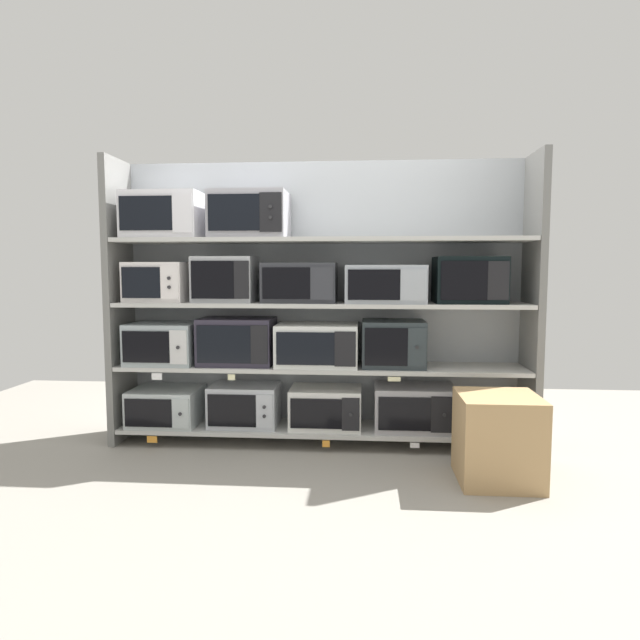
% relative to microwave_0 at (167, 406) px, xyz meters
% --- Properties ---
extents(ground, '(6.91, 6.00, 0.02)m').
position_rel_microwave_0_xyz_m(ground, '(1.15, -1.00, -0.27)').
color(ground, gray).
extents(back_panel, '(3.11, 0.04, 2.07)m').
position_rel_microwave_0_xyz_m(back_panel, '(1.15, 0.24, 0.78)').
color(back_panel, '#9EA3A8').
rests_on(back_panel, ground).
extents(upright_left, '(0.05, 0.43, 2.07)m').
position_rel_microwave_0_xyz_m(upright_left, '(-0.34, 0.00, 0.78)').
color(upright_left, slate).
rests_on(upright_left, ground).
extents(upright_right, '(0.05, 0.43, 2.07)m').
position_rel_microwave_0_xyz_m(upright_right, '(2.63, 0.00, 0.78)').
color(upright_right, slate).
rests_on(upright_right, ground).
extents(shelf_0, '(2.91, 0.43, 0.03)m').
position_rel_microwave_0_xyz_m(shelf_0, '(1.15, 0.00, -0.15)').
color(shelf_0, beige).
rests_on(shelf_0, ground).
extents(microwave_0, '(0.49, 0.44, 0.26)m').
position_rel_microwave_0_xyz_m(microwave_0, '(0.00, 0.00, 0.00)').
color(microwave_0, '#B2BBBC').
rests_on(microwave_0, shelf_0).
extents(microwave_1, '(0.50, 0.35, 0.30)m').
position_rel_microwave_0_xyz_m(microwave_1, '(0.59, -0.00, 0.02)').
color(microwave_1, '#B4B9C1').
rests_on(microwave_1, shelf_0).
extents(microwave_2, '(0.51, 0.37, 0.29)m').
position_rel_microwave_0_xyz_m(microwave_2, '(1.19, 0.00, 0.01)').
color(microwave_2, silver).
rests_on(microwave_2, shelf_0).
extents(microwave_3, '(0.57, 0.39, 0.31)m').
position_rel_microwave_0_xyz_m(microwave_3, '(1.83, 0.00, 0.03)').
color(microwave_3, '#A09FA4').
rests_on(microwave_3, shelf_0).
extents(price_tag_0, '(0.07, 0.00, 0.05)m').
position_rel_microwave_0_xyz_m(price_tag_0, '(-0.03, -0.21, -0.19)').
color(price_tag_0, orange).
extents(price_tag_1, '(0.05, 0.00, 0.05)m').
position_rel_microwave_0_xyz_m(price_tag_1, '(1.21, -0.21, -0.19)').
color(price_tag_1, orange).
extents(price_tag_2, '(0.06, 0.00, 0.04)m').
position_rel_microwave_0_xyz_m(price_tag_2, '(1.81, -0.21, -0.18)').
color(price_tag_2, white).
extents(shelf_1, '(2.91, 0.43, 0.03)m').
position_rel_microwave_0_xyz_m(shelf_1, '(1.15, 0.00, 0.31)').
color(shelf_1, beige).
extents(microwave_4, '(0.49, 0.44, 0.30)m').
position_rel_microwave_0_xyz_m(microwave_4, '(-0.00, 0.00, 0.47)').
color(microwave_4, '#97A5A9').
rests_on(microwave_4, shelf_1).
extents(microwave_5, '(0.53, 0.37, 0.34)m').
position_rel_microwave_0_xyz_m(microwave_5, '(0.54, -0.00, 0.49)').
color(microwave_5, '#2D2937').
rests_on(microwave_5, shelf_1).
extents(microwave_6, '(0.58, 0.43, 0.30)m').
position_rel_microwave_0_xyz_m(microwave_6, '(1.13, 0.00, 0.47)').
color(microwave_6, silver).
rests_on(microwave_6, shelf_1).
extents(microwave_7, '(0.44, 0.37, 0.33)m').
position_rel_microwave_0_xyz_m(microwave_7, '(1.67, -0.00, 0.49)').
color(microwave_7, '#293235').
rests_on(microwave_7, shelf_1).
extents(price_tag_3, '(0.07, 0.00, 0.05)m').
position_rel_microwave_0_xyz_m(price_tag_3, '(0.02, -0.21, 0.26)').
color(price_tag_3, white).
extents(price_tag_4, '(0.05, 0.00, 0.04)m').
position_rel_microwave_0_xyz_m(price_tag_4, '(0.55, -0.21, 0.27)').
color(price_tag_4, beige).
extents(price_tag_5, '(0.09, 0.00, 0.03)m').
position_rel_microwave_0_xyz_m(price_tag_5, '(1.67, -0.21, 0.27)').
color(price_tag_5, beige).
extents(shelf_2, '(2.91, 0.43, 0.03)m').
position_rel_microwave_0_xyz_m(shelf_2, '(1.15, 0.00, 0.76)').
color(shelf_2, beige).
extents(microwave_8, '(0.43, 0.38, 0.29)m').
position_rel_microwave_0_xyz_m(microwave_8, '(-0.03, 0.00, 0.92)').
color(microwave_8, silver).
rests_on(microwave_8, shelf_2).
extents(microwave_9, '(0.43, 0.36, 0.33)m').
position_rel_microwave_0_xyz_m(microwave_9, '(0.46, -0.00, 0.94)').
color(microwave_9, '#A4A7AD').
rests_on(microwave_9, shelf_2).
extents(microwave_10, '(0.52, 0.37, 0.28)m').
position_rel_microwave_0_xyz_m(microwave_10, '(1.00, 0.00, 0.92)').
color(microwave_10, '#2F3136').
rests_on(microwave_10, shelf_2).
extents(microwave_11, '(0.56, 0.42, 0.27)m').
position_rel_microwave_0_xyz_m(microwave_11, '(1.61, 0.00, 0.91)').
color(microwave_11, '#9AA2AB').
rests_on(microwave_11, shelf_2).
extents(microwave_12, '(0.48, 0.37, 0.32)m').
position_rel_microwave_0_xyz_m(microwave_12, '(2.19, -0.00, 0.94)').
color(microwave_12, black).
rests_on(microwave_12, shelf_2).
extents(shelf_3, '(2.91, 0.43, 0.03)m').
position_rel_microwave_0_xyz_m(shelf_3, '(1.15, 0.00, 1.22)').
color(shelf_3, beige).
extents(microwave_13, '(0.55, 0.40, 0.33)m').
position_rel_microwave_0_xyz_m(microwave_13, '(0.03, 0.00, 1.40)').
color(microwave_13, silver).
rests_on(microwave_13, shelf_3).
extents(microwave_14, '(0.54, 0.41, 0.33)m').
position_rel_microwave_0_xyz_m(microwave_14, '(0.65, 0.00, 1.40)').
color(microwave_14, '#9E9DA6').
rests_on(microwave_14, shelf_3).
extents(shipping_carton, '(0.47, 0.47, 0.53)m').
position_rel_microwave_0_xyz_m(shipping_carton, '(2.27, -0.62, 0.01)').
color(shipping_carton, tan).
rests_on(shipping_carton, ground).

